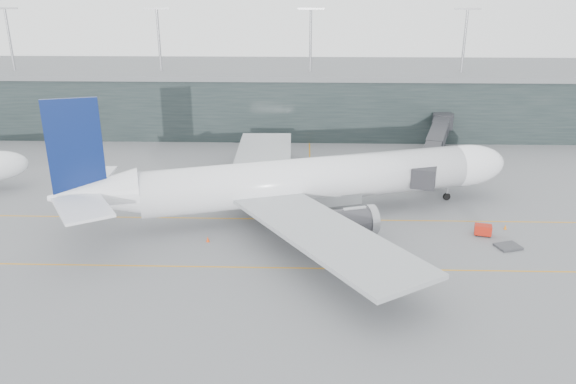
{
  "coord_description": "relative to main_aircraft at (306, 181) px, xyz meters",
  "views": [
    {
      "loc": [
        3.79,
        -84.57,
        34.63
      ],
      "look_at": [
        1.38,
        -4.0,
        4.53
      ],
      "focal_mm": 35.0,
      "sensor_mm": 36.0,
      "label": 1
    }
  ],
  "objects": [
    {
      "name": "cone_wing_stbd",
      "position": [
        3.16,
        -16.34,
        -5.38
      ],
      "size": [
        0.44,
        0.44,
        0.7
      ],
      "primitive_type": "cone",
      "color": "#D4460B",
      "rests_on": "ground"
    },
    {
      "name": "uld_b",
      "position": [
        -7.24,
        14.51,
        -4.74
      ],
      "size": [
        2.44,
        2.16,
        1.89
      ],
      "rotation": [
        0.0,
        0.0,
        -0.27
      ],
      "color": "#38383D",
      "rests_on": "ground"
    },
    {
      "name": "main_aircraft",
      "position": [
        0.0,
        0.0,
        0.0
      ],
      "size": [
        71.26,
        65.58,
        20.41
      ],
      "rotation": [
        0.0,
        0.0,
        0.3
      ],
      "color": "white",
      "rests_on": "ground"
    },
    {
      "name": "taxiline_b",
      "position": [
        -4.14,
        -17.67,
        -5.72
      ],
      "size": [
        160.0,
        0.25,
        0.02
      ],
      "primitive_type": "cube",
      "color": "orange",
      "rests_on": "ground"
    },
    {
      "name": "ground",
      "position": [
        -4.14,
        2.33,
        -5.73
      ],
      "size": [
        320.0,
        320.0,
        0.0
      ],
      "primitive_type": "plane",
      "color": "slate",
      "rests_on": "ground"
    },
    {
      "name": "cone_nose",
      "position": [
        29.89,
        -4.54,
        -5.35
      ],
      "size": [
        0.47,
        0.47,
        0.75
      ],
      "primitive_type": "cone",
      "color": "orange",
      "rests_on": "ground"
    },
    {
      "name": "uld_c",
      "position": [
        -4.05,
        12.15,
        -4.64
      ],
      "size": [
        2.76,
        2.48,
        2.08
      ],
      "rotation": [
        0.0,
        0.0,
        -0.34
      ],
      "color": "#38383D",
      "rests_on": "ground"
    },
    {
      "name": "cone_tail",
      "position": [
        -13.95,
        -10.16,
        -5.34
      ],
      "size": [
        0.49,
        0.49,
        0.79
      ],
      "primitive_type": "cone",
      "color": "#EF410D",
      "rests_on": "ground"
    },
    {
      "name": "baggage_dolly",
      "position": [
        28.22,
        -10.83,
        -5.54
      ],
      "size": [
        3.81,
        3.4,
        0.32
      ],
      "primitive_type": "cube",
      "rotation": [
        0.0,
        0.0,
        0.31
      ],
      "color": "#343539",
      "rests_on": "ground"
    },
    {
      "name": "uld_a",
      "position": [
        -9.05,
        12.1,
        -4.77
      ],
      "size": [
        2.22,
        1.88,
        1.83
      ],
      "rotation": [
        0.0,
        0.0,
        0.14
      ],
      "color": "#38383D",
      "rests_on": "ground"
    },
    {
      "name": "taxiline_a",
      "position": [
        -4.14,
        -1.67,
        -5.72
      ],
      "size": [
        160.0,
        0.25,
        0.02
      ],
      "primitive_type": "cube",
      "color": "orange",
      "rests_on": "ground"
    },
    {
      "name": "gse_cart",
      "position": [
        25.85,
        -6.82,
        -4.82
      ],
      "size": [
        2.68,
        2.05,
        1.62
      ],
      "rotation": [
        0.0,
        0.0,
        -0.25
      ],
      "color": "#A9190C",
      "rests_on": "ground"
    },
    {
      "name": "jet_bridge",
      "position": [
        24.4,
        27.69,
        -0.14
      ],
      "size": [
        17.69,
        47.85,
        7.47
      ],
      "rotation": [
        0.0,
        0.0,
        -0.3
      ],
      "color": "#27272B",
      "rests_on": "ground"
    },
    {
      "name": "cone_wing_port",
      "position": [
        2.94,
        13.66,
        -5.4
      ],
      "size": [
        0.41,
        0.41,
        0.65
      ],
      "primitive_type": "cone",
      "color": "red",
      "rests_on": "ground"
    },
    {
      "name": "taxiline_lead_main",
      "position": [
        0.86,
        22.33,
        -5.72
      ],
      "size": [
        0.25,
        60.0,
        0.02
      ],
      "primitive_type": "cube",
      "color": "orange",
      "rests_on": "ground"
    },
    {
      "name": "terminal",
      "position": [
        -4.15,
        60.33,
        1.89
      ],
      "size": [
        240.0,
        36.0,
        29.0
      ],
      "color": "black",
      "rests_on": "ground"
    }
  ]
}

